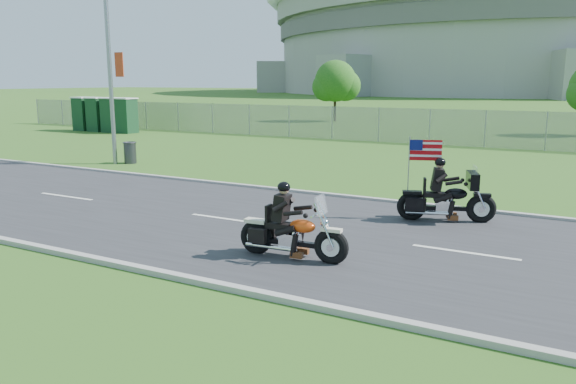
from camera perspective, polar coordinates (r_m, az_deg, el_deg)
The scene contains 15 objects.
ground at distance 13.60m, azimuth 0.75°, elevation -3.91°, with size 420.00×420.00×0.00m, color #2F571B.
road at distance 13.59m, azimuth 0.75°, elevation -3.83°, with size 120.00×8.00×0.04m, color #28282B.
curb_north at distance 17.17m, azimuth 7.06°, elevation -0.60°, with size 120.00×0.18×0.12m, color #9E9B93.
curb_south at distance 10.34m, azimuth -9.90°, elevation -8.76°, with size 120.00×0.18×0.12m, color #9E9B93.
fence at distance 33.60m, azimuth 9.20°, elevation 6.77°, with size 60.00×0.03×2.00m, color gray.
stadium at distance 183.87m, azimuth 20.98°, elevation 14.32°, with size 140.40×140.40×29.20m.
streetlight at distance 25.48m, azimuth -17.48°, elevation 15.46°, with size 0.90×2.46×10.00m.
porta_toilet_a at distance 40.18m, azimuth -16.08°, elevation 7.41°, with size 1.10×1.10×2.30m, color #11371C.
porta_toilet_b at distance 41.17m, azimuth -17.48°, elevation 7.42°, with size 1.10×1.10×2.30m, color #11371C.
porta_toilet_c at distance 42.19m, azimuth -18.82°, elevation 7.42°, with size 1.10×1.10×2.30m, color #11371C.
porta_toilet_d at distance 43.22m, azimuth -20.09°, elevation 7.41°, with size 1.10×1.10×2.30m, color #11371C.
tree_fence_mid at distance 49.87m, azimuth 4.89°, elevation 10.95°, with size 3.96×3.69×5.30m.
motorcycle_lead at distance 11.31m, azimuth 0.29°, elevation -4.40°, with size 2.38×0.67×1.60m.
motorcycle_follow at distance 14.79m, azimuth 15.76°, elevation -0.82°, with size 2.39×1.21×2.07m.
trash_can at distance 25.42m, azimuth -15.75°, elevation 3.83°, with size 0.52×0.52×0.90m, color #333438.
Camera 1 is at (6.11, -11.61, 3.57)m, focal length 35.00 mm.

